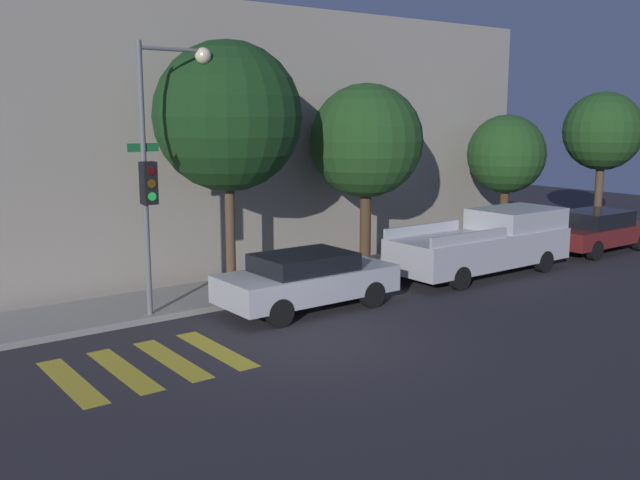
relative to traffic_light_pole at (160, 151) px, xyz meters
The scene contains 12 objects.
ground_plane 5.29m from the traffic_light_pole, 63.73° to the right, with size 60.00×60.00×0.00m, color #2D2B30.
sidewalk 4.13m from the traffic_light_pole, 31.22° to the left, with size 26.00×2.36×0.14m, color gray.
building_row 5.83m from the traffic_light_pole, 73.42° to the left, with size 26.00×6.00×7.45m, color #A89E8E.
crosswalk 4.77m from the traffic_light_pole, 120.95° to the right, with size 3.23×2.60×0.00m.
traffic_light_pole is the anchor object (origin of this frame).
sedan_near_corner 4.39m from the traffic_light_pole, 23.34° to the right, with size 4.21×1.80×1.34m.
pickup_truck 9.76m from the traffic_light_pole, ahead, with size 5.67×1.98×1.78m.
sedan_middle 15.04m from the traffic_light_pole, ahead, with size 4.24×1.81×1.37m.
tree_near_corner 2.51m from the traffic_light_pole, 23.07° to the left, with size 3.62×3.62×6.24m.
tree_midblock 6.67m from the traffic_light_pole, ahead, with size 3.17×3.17×5.34m.
tree_far_end 12.75m from the traffic_light_pole, ahead, with size 2.58×2.58×4.47m.
tree_behind_truck 18.27m from the traffic_light_pole, ahead, with size 2.93×2.93×5.31m.
Camera 1 is at (-8.08, -10.95, 4.50)m, focal length 40.00 mm.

